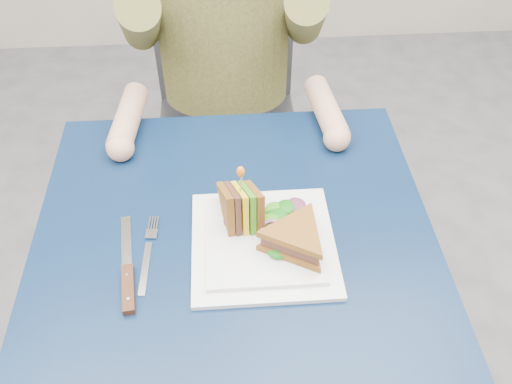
{
  "coord_description": "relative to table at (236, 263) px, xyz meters",
  "views": [
    {
      "loc": [
        -0.01,
        -0.65,
        1.5
      ],
      "look_at": [
        0.04,
        0.03,
        0.82
      ],
      "focal_mm": 38.0,
      "sensor_mm": 36.0,
      "label": 1
    }
  ],
  "objects": [
    {
      "name": "toothpick_frill",
      "position": [
        0.01,
        0.02,
        0.23
      ],
      "size": [
        0.01,
        0.01,
        0.02
      ],
      "primitive_type": "ellipsoid",
      "color": "orange",
      "rests_on": "sandwich_upright"
    },
    {
      "name": "sandwich_flat",
      "position": [
        0.11,
        -0.05,
        0.12
      ],
      "size": [
        0.19,
        0.19,
        0.05
      ],
      "color": "brown",
      "rests_on": "plate"
    },
    {
      "name": "toothpick",
      "position": [
        0.01,
        0.02,
        0.2
      ],
      "size": [
        0.01,
        0.01,
        0.06
      ],
      "primitive_type": "cylinder",
      "rotation": [
        0.14,
        0.07,
        0.0
      ],
      "color": "tan",
      "rests_on": "sandwich_upright"
    },
    {
      "name": "plate",
      "position": [
        0.05,
        -0.02,
        0.09
      ],
      "size": [
        0.26,
        0.26,
        0.02
      ],
      "color": "white",
      "rests_on": "table"
    },
    {
      "name": "table",
      "position": [
        0.0,
        0.0,
        0.0
      ],
      "size": [
        0.75,
        0.75,
        0.73
      ],
      "color": "black",
      "rests_on": "ground"
    },
    {
      "name": "lettuce_spill",
      "position": [
        0.06,
        -0.01,
        0.11
      ],
      "size": [
        0.15,
        0.13,
        0.02
      ],
      "primitive_type": null,
      "color": "#337A14",
      "rests_on": "plate"
    },
    {
      "name": "chair",
      "position": [
        0.0,
        0.73,
        -0.11
      ],
      "size": [
        0.42,
        0.4,
        0.93
      ],
      "color": "#47474C",
      "rests_on": "ground"
    },
    {
      "name": "onion_ring",
      "position": [
        0.07,
        -0.02,
        0.11
      ],
      "size": [
        0.04,
        0.04,
        0.02
      ],
      "primitive_type": "torus",
      "rotation": [
        0.44,
        0.0,
        0.0
      ],
      "color": "#9E4C7A",
      "rests_on": "plate"
    },
    {
      "name": "fork",
      "position": [
        -0.16,
        -0.03,
        0.08
      ],
      "size": [
        0.03,
        0.18,
        0.01
      ],
      "color": "silver",
      "rests_on": "table"
    },
    {
      "name": "knife",
      "position": [
        -0.19,
        -0.09,
        0.09
      ],
      "size": [
        0.05,
        0.22,
        0.02
      ],
      "color": "silver",
      "rests_on": "table"
    },
    {
      "name": "sandwich_upright",
      "position": [
        0.01,
        0.02,
        0.13
      ],
      "size": [
        0.09,
        0.15,
        0.15
      ],
      "color": "brown",
      "rests_on": "plate"
    }
  ]
}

